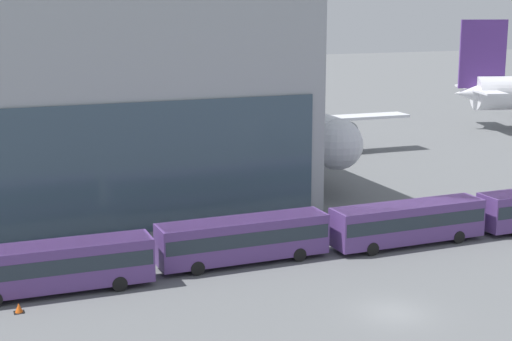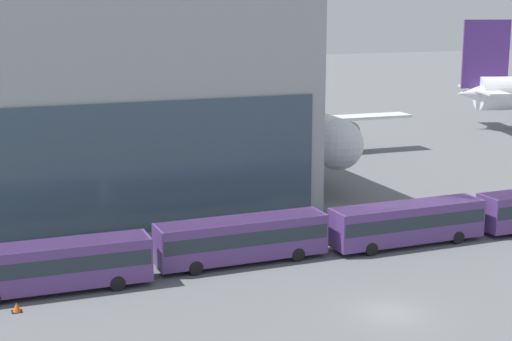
{
  "view_description": "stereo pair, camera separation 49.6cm",
  "coord_description": "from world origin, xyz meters",
  "views": [
    {
      "loc": [
        -24.4,
        -38.25,
        18.37
      ],
      "look_at": [
        0.62,
        23.99,
        4.0
      ],
      "focal_mm": 55.0,
      "sensor_mm": 36.0,
      "label": 1
    },
    {
      "loc": [
        -23.93,
        -38.43,
        18.37
      ],
      "look_at": [
        0.62,
        23.99,
        4.0
      ],
      "focal_mm": 55.0,
      "sensor_mm": 36.0,
      "label": 2
    }
  ],
  "objects": [
    {
      "name": "shuttle_bus_0",
      "position": [
        -18.51,
        11.11,
        1.92
      ],
      "size": [
        12.56,
        2.9,
        3.27
      ],
      "rotation": [
        0.0,
        0.0,
        -0.01
      ],
      "color": "#56387A",
      "rests_on": "ground_plane"
    },
    {
      "name": "traffic_cone_1",
      "position": [
        -21.1,
        8.52,
        0.29
      ],
      "size": [
        0.63,
        0.63,
        0.6
      ],
      "color": "black",
      "rests_on": "ground_plane"
    },
    {
      "name": "shuttle_bus_1",
      "position": [
        -5.14,
        12.12,
        1.92
      ],
      "size": [
        12.55,
        2.86,
        3.27
      ],
      "rotation": [
        0.0,
        0.0,
        0.01
      ],
      "color": "#56387A",
      "rests_on": "ground_plane"
    },
    {
      "name": "ground_plane",
      "position": [
        0.0,
        0.0,
        0.0
      ],
      "size": [
        440.0,
        440.0,
        0.0
      ],
      "primitive_type": "plane",
      "color": "slate"
    },
    {
      "name": "shuttle_bus_2",
      "position": [
        8.23,
        11.43,
        1.92
      ],
      "size": [
        12.56,
        2.9,
        3.27
      ],
      "rotation": [
        0.0,
        0.0,
        0.01
      ],
      "color": "#56387A",
      "rests_on": "ground_plane"
    },
    {
      "name": "airliner_at_gate_far",
      "position": [
        10.71,
        47.24,
        5.2
      ],
      "size": [
        39.63,
        44.31,
        15.52
      ],
      "rotation": [
        0.0,
        0.0,
        -1.6
      ],
      "color": "silver",
      "rests_on": "ground_plane"
    }
  ]
}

